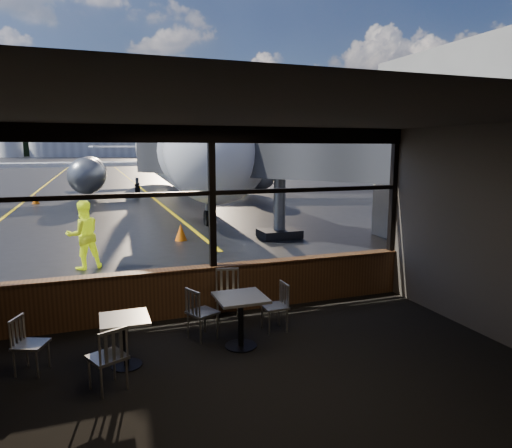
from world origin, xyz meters
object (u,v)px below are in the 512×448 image
jet_bridge (279,175)px  cone_nose (181,232)px  airliner (172,110)px  chair_mid_w (31,345)px  cafe_table_near (241,322)px  chair_mid_s (107,358)px  cafe_table_mid (126,342)px  ground_crew (83,235)px  cone_wing (36,199)px  chair_near_e (274,307)px  chair_near_w (202,313)px  chair_near_n (228,297)px

jet_bridge → cone_nose: size_ratio=18.07×
airliner → chair_mid_w: (-5.91, -23.38, -5.12)m
cafe_table_near → chair_mid_s: bearing=-161.8°
cafe_table_mid → ground_crew: size_ratio=0.41×
airliner → cone_wing: airliner is taller
chair_mid_w → cafe_table_mid: bearing=101.9°
cone_nose → jet_bridge: bearing=-29.7°
cone_nose → chair_mid_w: bearing=-113.0°
chair_near_e → chair_mid_s: size_ratio=0.95×
chair_near_w → cone_wing: chair_near_w is taller
jet_bridge → cafe_table_mid: 9.15m
jet_bridge → cafe_table_mid: (-5.33, -7.19, -1.88)m
chair_near_w → jet_bridge: bearing=124.4°
chair_near_w → airliner: bearing=147.6°
cafe_table_near → chair_near_e: chair_near_e is taller
chair_near_n → chair_mid_w: bearing=30.6°
cafe_table_mid → cafe_table_near: bearing=2.2°
chair_near_n → cone_wing: (-5.33, 21.00, -0.20)m
airliner → cone_nose: size_ratio=63.47×
airliner → chair_mid_s: bearing=-98.3°
airliner → chair_mid_w: bearing=-101.0°
cafe_table_near → cone_nose: cafe_table_near is taller
chair_mid_w → cone_nose: (3.65, 8.62, -0.13)m
cafe_table_mid → chair_mid_w: bearing=169.3°
cone_nose → cafe_table_mid: bearing=-105.2°
chair_near_w → ground_crew: bearing=175.1°
chair_near_w → chair_near_n: bearing=109.4°
chair_mid_w → ground_crew: bearing=-163.4°
airliner → chair_near_e: (-2.17, -23.12, -5.11)m
cone_wing → cafe_table_mid: bearing=-81.1°
chair_near_w → chair_mid_s: bearing=-76.2°
chair_mid_s → chair_mid_w: bearing=115.4°
airliner → chair_mid_w: 24.66m
chair_near_n → cone_wing: size_ratio=1.71×
airliner → cone_wing: 9.81m
chair_near_w → cone_nose: bearing=148.1°
airliner → ground_crew: (-5.30, -17.59, -4.64)m
cone_wing → ground_crew: bearing=-80.0°
chair_near_w → chair_mid_s: size_ratio=1.00×
chair_mid_w → ground_crew: (0.62, 5.79, 0.48)m
cafe_table_near → chair_mid_w: 3.00m
airliner → cone_nose: bearing=-95.5°
chair_mid_w → ground_crew: ground_crew is taller
cafe_table_mid → chair_near_n: 2.18m
jet_bridge → cafe_table_near: jet_bridge is taller
chair_mid_w → cone_nose: chair_mid_w is taller
chair_near_e → chair_mid_w: size_ratio=1.03×
chair_near_w → chair_mid_w: (-2.50, -0.35, -0.03)m
chair_mid_w → chair_near_e: bearing=116.7°
cafe_table_mid → ground_crew: (-0.63, 6.03, 0.52)m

